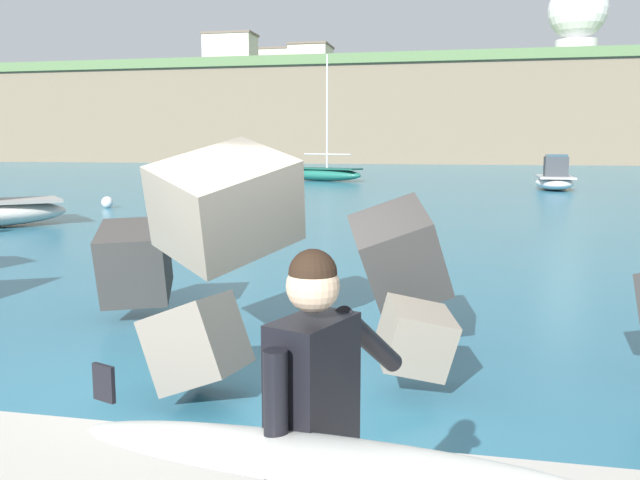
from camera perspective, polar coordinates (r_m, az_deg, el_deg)
ground_plane at (r=7.14m, az=-7.90°, el=-11.55°), size 400.00×400.00×0.00m
breakwater_jetty at (r=8.28m, az=-4.34°, el=-1.65°), size 29.50×6.85×2.51m
surfer_with_board at (r=2.64m, az=-1.27°, el=-17.16°), size 2.08×1.47×1.78m
boat_near_left at (r=44.04m, az=0.12°, el=5.80°), size 6.25×3.84×8.15m
boat_mid_left at (r=37.44m, az=19.62°, el=4.99°), size 2.05×4.12×1.89m
mooring_buoy_inner at (r=26.54m, az=-17.90°, el=3.13°), size 0.44×0.44×0.44m
mooring_buoy_outer at (r=45.17m, az=20.69°, el=4.96°), size 0.44×0.44×0.44m
headland_bluff at (r=102.26m, az=4.57°, el=10.64°), size 107.26×40.91×13.36m
radar_dome at (r=101.35m, az=21.36°, el=17.48°), size 7.90×7.90×11.13m
station_building_west at (r=112.02m, az=-0.78°, el=15.21°), size 6.48×7.44×5.15m
station_building_central at (r=98.96m, az=-7.74°, el=15.93°), size 7.27×4.84×4.71m
station_building_east at (r=113.95m, az=-3.69°, el=14.99°), size 6.03×4.36×4.84m
station_building_annex at (r=115.52m, az=-2.44°, el=14.89°), size 7.50×5.89×4.75m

